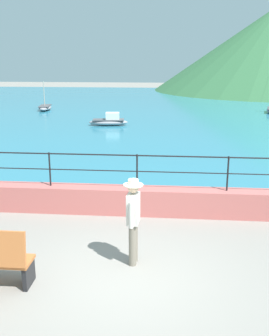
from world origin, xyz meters
TOP-DOWN VIEW (x-y plane):
  - ground_plane at (0.00, 0.00)m, footprint 120.00×120.00m
  - promenade_wall at (0.00, 3.20)m, footprint 20.00×0.56m
  - railing at (0.00, 3.20)m, footprint 18.44×0.04m
  - lake_water at (0.00, 25.84)m, footprint 64.00×44.32m
  - person_walking at (0.16, 0.52)m, footprint 0.38×0.57m
  - boat_0 at (-2.84, 16.95)m, footprint 2.39×1.15m
  - boat_2 at (-8.83, 23.58)m, footprint 1.24×2.41m

SIDE VIEW (x-z plane):
  - ground_plane at x=0.00m, z-range 0.00..0.00m
  - lake_water at x=0.00m, z-range 0.00..0.06m
  - boat_2 at x=-8.83m, z-range -0.84..1.37m
  - boat_0 at x=-2.84m, z-range -0.05..0.71m
  - promenade_wall at x=0.00m, z-range 0.00..0.70m
  - person_walking at x=0.16m, z-range 0.10..1.85m
  - railing at x=0.00m, z-range 0.89..1.79m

